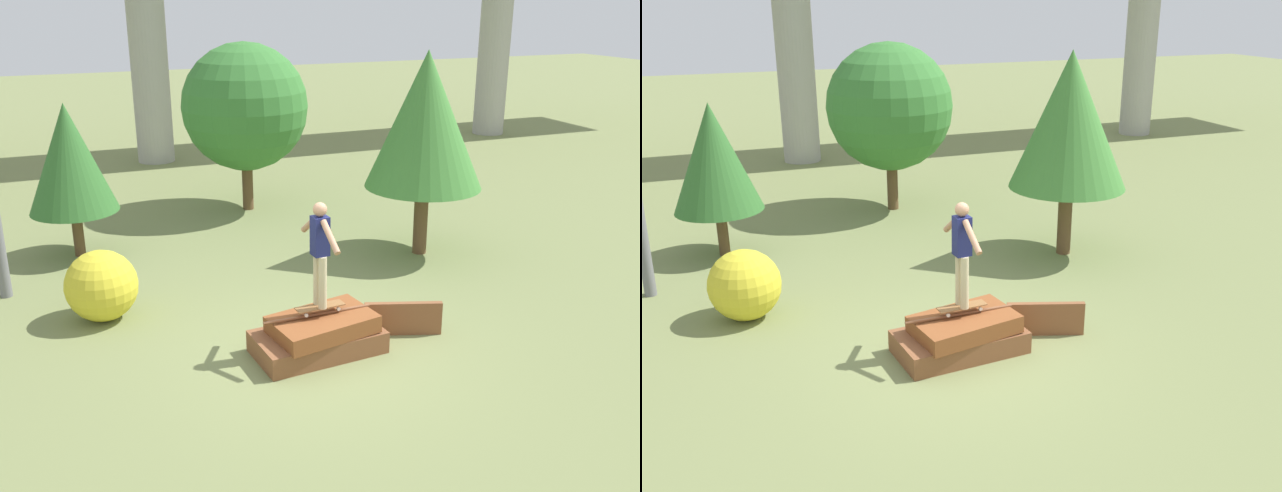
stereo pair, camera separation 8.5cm
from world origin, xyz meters
TOP-DOWN VIEW (x-y plane):
  - ground_plane at (0.00, 0.00)m, footprint 80.00×80.00m
  - scrap_pile at (0.02, -0.02)m, footprint 1.90×1.17m
  - scrap_plank_loose at (1.41, 0.04)m, footprint 1.14×0.49m
  - skateboard at (0.05, 0.03)m, footprint 0.73×0.24m
  - skater at (0.05, 0.03)m, footprint 0.23×1.15m
  - tree_behind_left at (1.15, 7.32)m, footprint 2.91×2.91m
  - tree_behind_right at (-2.86, 5.49)m, footprint 1.69×1.69m
  - tree_mid_back at (3.45, 3.11)m, footprint 2.26×2.26m
  - bush_yellow_flowering at (-2.74, 2.31)m, footprint 1.14×1.14m

SIDE VIEW (x-z plane):
  - ground_plane at x=0.00m, z-range 0.00..0.00m
  - scrap_plank_loose at x=1.41m, z-range 0.00..0.52m
  - scrap_pile at x=0.02m, z-range -0.04..0.58m
  - bush_yellow_flowering at x=-2.74m, z-range 0.00..1.14m
  - skateboard at x=0.05m, z-range 0.65..0.74m
  - skater at x=0.05m, z-range 0.83..2.36m
  - tree_behind_right at x=-2.86m, z-range 0.45..3.46m
  - tree_behind_left at x=1.15m, z-range 0.49..4.38m
  - tree_mid_back at x=3.45m, z-range 0.67..4.62m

